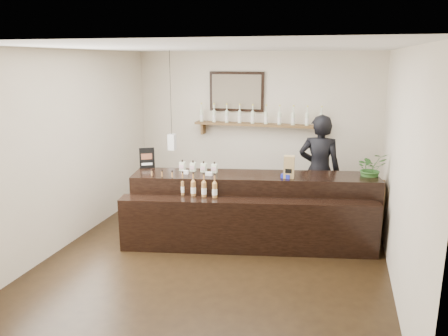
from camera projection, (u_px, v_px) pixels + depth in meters
ground at (219, 254)px, 6.11m from camera, size 5.00×5.00×0.00m
room_shell at (219, 134)px, 5.70m from camera, size 5.00×5.00×5.00m
back_wall_decor at (245, 110)px, 7.95m from camera, size 2.66×0.96×1.69m
counter at (252, 212)px, 6.44m from camera, size 3.65×1.62×1.17m
promo_sign at (147, 158)px, 6.77m from camera, size 0.21×0.13×0.32m
paper_bag at (289, 167)px, 6.20m from camera, size 0.15×0.12×0.32m
tape_dispenser at (286, 175)px, 6.21m from camera, size 0.14×0.08×0.11m
side_cabinet at (367, 212)px, 6.52m from camera, size 0.48×0.64×0.88m
potted_plant at (371, 168)px, 6.35m from camera, size 0.54×0.51×0.47m
shopkeeper at (319, 164)px, 7.00m from camera, size 0.77×0.52×2.06m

